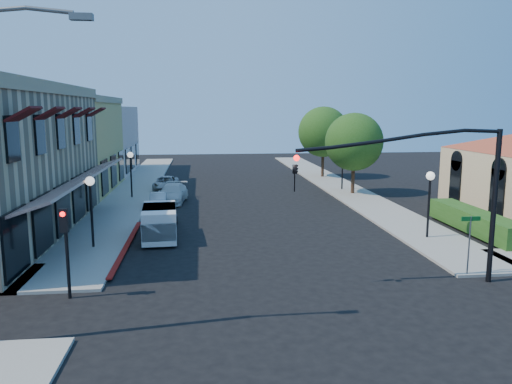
{
  "coord_description": "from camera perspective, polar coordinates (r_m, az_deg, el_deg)",
  "views": [
    {
      "loc": [
        -3.21,
        -16.24,
        6.72
      ],
      "look_at": [
        -0.47,
        8.45,
        2.6
      ],
      "focal_mm": 35.0,
      "sensor_mm": 36.0,
      "label": 1
    }
  ],
  "objects": [
    {
      "name": "parked_car_c",
      "position": [
        36.8,
        -9.54,
        -0.18
      ],
      "size": [
        2.39,
        4.78,
        1.33
      ],
      "primitive_type": "imported",
      "rotation": [
        0.0,
        0.0,
        -0.12
      ],
      "color": "silver",
      "rests_on": "ground"
    },
    {
      "name": "parked_car_d",
      "position": [
        42.79,
        -10.26,
        1.0
      ],
      "size": [
        2.1,
        4.17,
        1.13
      ],
      "primitive_type": "imported",
      "rotation": [
        0.0,
        0.0,
        -0.05
      ],
      "color": "gray",
      "rests_on": "ground"
    },
    {
      "name": "street_name_sign",
      "position": [
        21.91,
        23.23,
        -4.61
      ],
      "size": [
        0.8,
        0.06,
        2.5
      ],
      "color": "#595B5E",
      "rests_on": "ground"
    },
    {
      "name": "street_tree_b",
      "position": [
        49.76,
        7.71,
        6.83
      ],
      "size": [
        4.94,
        4.94,
        7.02
      ],
      "color": "black",
      "rests_on": "ground"
    },
    {
      "name": "lamppost_left_near",
      "position": [
        25.13,
        -18.39,
        -0.19
      ],
      "size": [
        0.44,
        0.44,
        3.57
      ],
      "color": "black",
      "rests_on": "ground"
    },
    {
      "name": "curb_red_strip",
      "position": [
        25.42,
        -14.52,
        -6.22
      ],
      "size": [
        0.25,
        10.0,
        0.06
      ],
      "primitive_type": "cube",
      "color": "maroon",
      "rests_on": "ground"
    },
    {
      "name": "lamppost_right_far",
      "position": [
        42.1,
        9.88,
        3.85
      ],
      "size": [
        0.44,
        0.44,
        3.57
      ],
      "color": "black",
      "rests_on": "ground"
    },
    {
      "name": "parked_car_a",
      "position": [
        28.99,
        -10.4,
        -3.07
      ],
      "size": [
        1.44,
        3.18,
        1.06
      ],
      "primitive_type": "imported",
      "rotation": [
        0.0,
        0.0,
        -0.06
      ],
      "color": "black",
      "rests_on": "ground"
    },
    {
      "name": "secondary_signal",
      "position": [
        18.81,
        -20.96,
        -4.76
      ],
      "size": [
        0.28,
        0.42,
        3.32
      ],
      "color": "black",
      "rests_on": "ground"
    },
    {
      "name": "sidewalk_left",
      "position": [
        44.1,
        -13.46,
        0.47
      ],
      "size": [
        3.5,
        50.0,
        0.12
      ],
      "primitive_type": "cube",
      "color": "gray",
      "rests_on": "ground"
    },
    {
      "name": "white_van",
      "position": [
        26.41,
        -10.97,
        -3.27
      ],
      "size": [
        1.93,
        4.0,
        1.73
      ],
      "color": "silver",
      "rests_on": "ground"
    },
    {
      "name": "street_tree_a",
      "position": [
        40.16,
        11.15,
        5.64
      ],
      "size": [
        4.56,
        4.56,
        6.48
      ],
      "color": "black",
      "rests_on": "ground"
    },
    {
      "name": "yellow_stucco_building",
      "position": [
        44.09,
        -22.58,
        4.9
      ],
      "size": [
        10.0,
        12.0,
        7.6
      ],
      "primitive_type": "cube",
      "color": "tan",
      "rests_on": "ground"
    },
    {
      "name": "parked_car_b",
      "position": [
        34.94,
        -11.13,
        -0.97
      ],
      "size": [
        1.32,
        3.26,
        1.05
      ],
      "primitive_type": "imported",
      "rotation": [
        0.0,
        0.0,
        0.07
      ],
      "color": "#ABAEB0",
      "rests_on": "ground"
    },
    {
      "name": "pink_stucco_building",
      "position": [
        55.71,
        -19.15,
        5.59
      ],
      "size": [
        10.0,
        12.0,
        7.0
      ],
      "primitive_type": "cube",
      "color": "#C4A294",
      "rests_on": "ground"
    },
    {
      "name": "lamppost_left_far",
      "position": [
        38.81,
        -14.14,
        3.24
      ],
      "size": [
        0.44,
        0.44,
        3.57
      ],
      "color": "black",
      "rests_on": "ground"
    },
    {
      "name": "ground",
      "position": [
        17.87,
        4.61,
        -12.71
      ],
      "size": [
        120.0,
        120.0,
        0.0
      ],
      "primitive_type": "plane",
      "color": "black",
      "rests_on": "ground"
    },
    {
      "name": "hedge",
      "position": [
        30.08,
        23.67,
        -4.3
      ],
      "size": [
        1.4,
        8.0,
        1.1
      ],
      "primitive_type": "cube",
      "color": "#214D16",
      "rests_on": "ground"
    },
    {
      "name": "sidewalk_right",
      "position": [
        45.36,
        9.04,
        0.86
      ],
      "size": [
        3.5,
        50.0,
        0.12
      ],
      "primitive_type": "cube",
      "color": "gray",
      "rests_on": "ground"
    },
    {
      "name": "lamppost_right_near",
      "position": [
        27.21,
        19.25,
        0.47
      ],
      "size": [
        0.44,
        0.44,
        3.57
      ],
      "color": "black",
      "rests_on": "ground"
    },
    {
      "name": "signal_mast_arm",
      "position": [
        20.09,
        20.57,
        1.28
      ],
      "size": [
        8.01,
        0.39,
        6.0
      ],
      "color": "black",
      "rests_on": "ground"
    }
  ]
}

